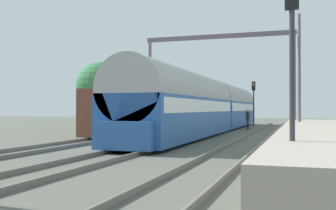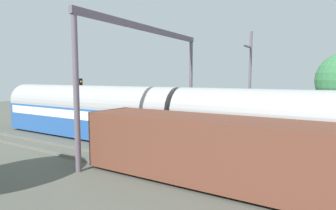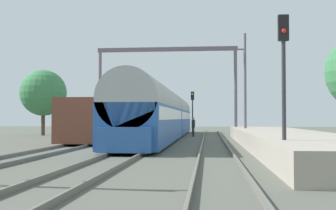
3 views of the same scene
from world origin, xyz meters
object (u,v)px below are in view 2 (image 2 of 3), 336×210
(railway_signal_far, at_px, (81,97))
(catenary_gantry, at_px, (149,61))
(freight_car, at_px, (223,151))
(person_crossing, at_px, (156,125))
(passenger_train, at_px, (179,120))

(railway_signal_far, xyz_separation_m, catenary_gantry, (-1.92, -8.81, 2.70))
(freight_car, relative_size, railway_signal_far, 2.88)
(person_crossing, height_order, railway_signal_far, railway_signal_far)
(railway_signal_far, distance_m, catenary_gantry, 9.41)
(catenary_gantry, bearing_deg, passenger_train, -90.00)
(freight_car, bearing_deg, catenary_gantry, 59.10)
(passenger_train, height_order, railway_signal_far, railway_signal_far)
(passenger_train, bearing_deg, catenary_gantry, 90.00)
(person_crossing, bearing_deg, railway_signal_far, 12.94)
(passenger_train, height_order, freight_car, passenger_train)
(railway_signal_far, bearing_deg, passenger_train, -99.82)
(person_crossing, relative_size, railway_signal_far, 0.38)
(freight_car, bearing_deg, railway_signal_far, 69.15)
(passenger_train, relative_size, person_crossing, 18.99)
(catenary_gantry, bearing_deg, person_crossing, 24.40)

